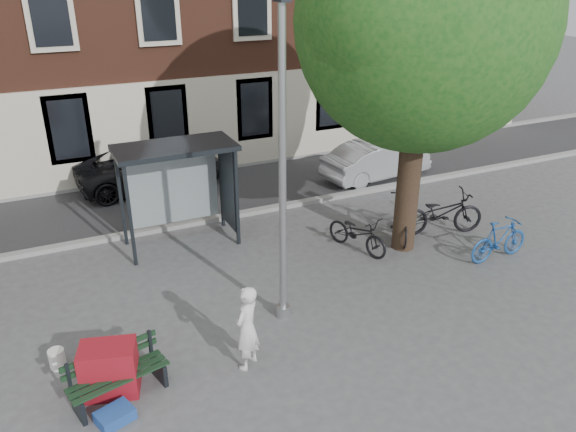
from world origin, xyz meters
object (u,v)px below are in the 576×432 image
(bus_shelter, at_px, (191,170))
(car_silver, at_px, (377,160))
(red_stand, at_px, (110,369))
(painter, at_px, (247,328))
(bench, at_px, (118,377))
(bike_a, at_px, (441,213))
(bike_d, at_px, (402,217))
(bike_c, at_px, (357,233))
(car_dark, at_px, (151,167))
(bike_b, at_px, (500,240))
(lamppost, at_px, (283,189))
(notice_sign, at_px, (409,184))

(bus_shelter, bearing_deg, car_silver, 15.72)
(car_silver, xyz_separation_m, red_stand, (-9.62, -6.79, -0.17))
(red_stand, bearing_deg, painter, -8.51)
(bench, xyz_separation_m, bike_a, (8.74, 2.69, 0.21))
(bike_d, height_order, car_silver, car_silver)
(bike_c, bearing_deg, painter, -163.04)
(bike_a, bearing_deg, bike_d, 95.10)
(bike_d, relative_size, red_stand, 2.19)
(painter, bearing_deg, car_dark, -131.93)
(bike_b, distance_m, car_silver, 6.00)
(bike_a, bearing_deg, bike_c, 104.07)
(lamppost, distance_m, bench, 4.28)
(bus_shelter, height_order, bike_d, bus_shelter)
(bench, height_order, red_stand, red_stand)
(notice_sign, bearing_deg, painter, -170.04)
(car_dark, bearing_deg, bus_shelter, 178.98)
(car_silver, height_order, notice_sign, notice_sign)
(painter, xyz_separation_m, bike_c, (4.05, 2.96, -0.33))
(bike_b, distance_m, car_dark, 10.60)
(bike_b, height_order, red_stand, bike_b)
(bus_shelter, relative_size, red_stand, 3.17)
(bench, bearing_deg, red_stand, 105.36)
(bike_d, bearing_deg, car_silver, -86.14)
(bus_shelter, distance_m, bike_c, 4.38)
(bench, distance_m, bike_d, 8.19)
(bike_a, bearing_deg, bike_b, -151.58)
(bike_a, relative_size, car_dark, 0.49)
(lamppost, xyz_separation_m, bench, (-3.41, -0.95, -2.40))
(lamppost, xyz_separation_m, car_silver, (6.12, 6.00, -2.16))
(bench, xyz_separation_m, car_silver, (9.53, 6.95, 0.24))
(lamppost, distance_m, car_silver, 8.84)
(painter, xyz_separation_m, bench, (-2.21, 0.18, -0.42))
(lamppost, distance_m, notice_sign, 5.05)
(bus_shelter, distance_m, bike_d, 5.48)
(bench, relative_size, bike_d, 0.86)
(red_stand, relative_size, notice_sign, 0.45)
(bus_shelter, xyz_separation_m, red_stand, (-2.89, -4.89, -1.47))
(car_dark, height_order, notice_sign, notice_sign)
(bike_c, distance_m, bike_d, 1.41)
(car_dark, bearing_deg, car_silver, -112.46)
(red_stand, bearing_deg, bike_d, 19.44)
(bus_shelter, height_order, notice_sign, bus_shelter)
(bench, relative_size, bike_b, 0.99)
(bike_c, relative_size, car_dark, 0.39)
(bench, bearing_deg, lamppost, 2.06)
(notice_sign, bearing_deg, bike_c, 167.66)
(painter, distance_m, notice_sign, 6.49)
(bench, xyz_separation_m, bike_c, (6.26, 2.79, 0.09))
(bike_a, distance_m, car_dark, 9.04)
(bike_a, relative_size, notice_sign, 1.14)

